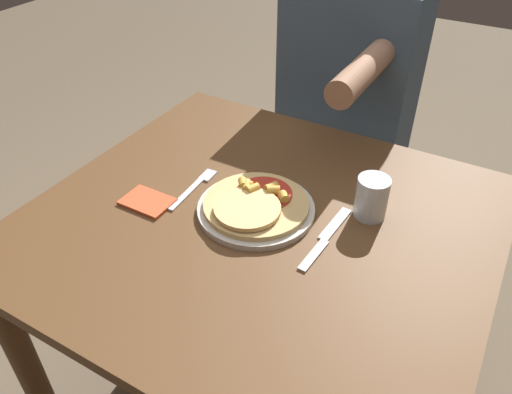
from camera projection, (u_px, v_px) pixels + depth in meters
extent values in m
cube|color=brown|center=(261.00, 224.00, 1.09)|extent=(0.96, 0.89, 0.03)
cylinder|color=brown|center=(30.00, 372.00, 1.21)|extent=(0.06, 0.06, 0.70)
cylinder|color=brown|center=(209.00, 203.00, 1.74)|extent=(0.06, 0.06, 0.70)
cylinder|color=brown|center=(457.00, 294.00, 1.40)|extent=(0.06, 0.06, 0.70)
cylinder|color=beige|center=(256.00, 209.00, 1.09)|extent=(0.26, 0.26, 0.01)
cylinder|color=tan|center=(256.00, 204.00, 1.08)|extent=(0.23, 0.23, 0.01)
cylinder|color=#B22D1E|center=(264.00, 193.00, 1.10)|extent=(0.13, 0.13, 0.00)
cylinder|color=#DDB771|center=(247.00, 208.00, 1.05)|extent=(0.14, 0.14, 0.01)
cylinder|color=gold|center=(247.00, 185.00, 1.11)|extent=(0.03, 0.03, 0.02)
cylinder|color=gold|center=(253.00, 189.00, 1.10)|extent=(0.03, 0.03, 0.02)
cylinder|color=gold|center=(272.00, 190.00, 1.09)|extent=(0.03, 0.03, 0.02)
cylinder|color=gold|center=(271.00, 187.00, 1.10)|extent=(0.03, 0.03, 0.02)
cylinder|color=gold|center=(284.00, 197.00, 1.07)|extent=(0.03, 0.03, 0.02)
cylinder|color=gold|center=(243.00, 183.00, 1.11)|extent=(0.03, 0.03, 0.02)
cylinder|color=gold|center=(247.00, 186.00, 1.11)|extent=(0.03, 0.04, 0.02)
cube|color=silver|center=(186.00, 194.00, 1.14)|extent=(0.02, 0.13, 0.00)
cube|color=silver|center=(208.00, 175.00, 1.20)|extent=(0.03, 0.05, 0.00)
cube|color=silver|center=(314.00, 255.00, 0.98)|extent=(0.02, 0.10, 0.00)
cube|color=silver|center=(335.00, 224.00, 1.06)|extent=(0.03, 0.12, 0.00)
cylinder|color=silver|center=(372.00, 198.00, 1.06)|extent=(0.07, 0.07, 0.09)
cube|color=#C6512D|center=(147.00, 202.00, 1.12)|extent=(0.11, 0.08, 0.01)
cylinder|color=#2D2D38|center=(311.00, 205.00, 1.87)|extent=(0.11, 0.11, 0.53)
cylinder|color=#2D2D38|center=(356.00, 220.00, 1.80)|extent=(0.11, 0.11, 0.53)
cube|color=#3D5166|center=(350.00, 75.00, 1.51)|extent=(0.39, 0.22, 0.54)
cylinder|color=#8E664C|center=(362.00, 72.00, 1.20)|extent=(0.07, 0.30, 0.07)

